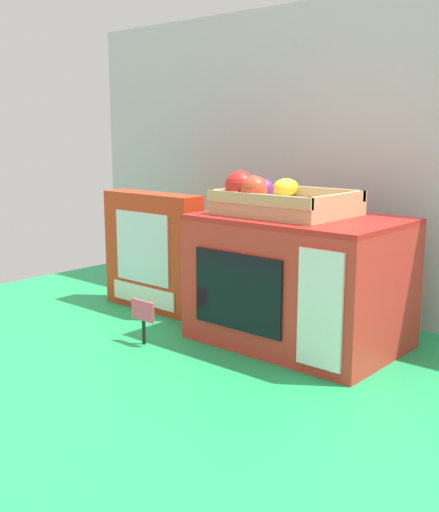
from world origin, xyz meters
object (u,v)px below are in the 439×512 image
(food_groups_crate, at_px, (278,201))
(cookie_set_box, at_px, (153,252))
(toy_microwave, at_px, (299,280))
(price_sign, at_px, (143,315))

(food_groups_crate, height_order, cookie_set_box, food_groups_crate)
(toy_microwave, bearing_deg, food_groups_crate, -172.31)
(cookie_set_box, height_order, price_sign, cookie_set_box)
(price_sign, bearing_deg, food_groups_crate, 50.07)
(toy_microwave, bearing_deg, price_sign, -136.16)
(toy_microwave, relative_size, price_sign, 4.38)
(food_groups_crate, xyz_separation_m, cookie_set_box, (-0.39, -0.02, -0.16))
(cookie_set_box, relative_size, price_sign, 3.08)
(toy_microwave, height_order, food_groups_crate, food_groups_crate)
(food_groups_crate, bearing_deg, toy_microwave, 7.69)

